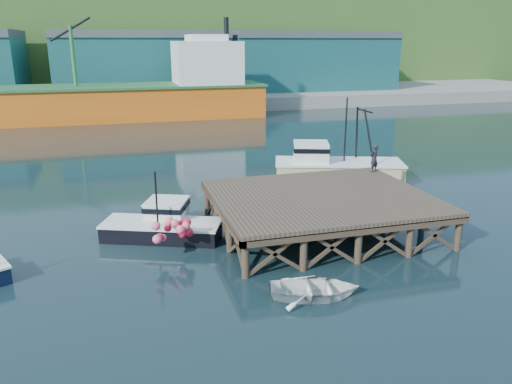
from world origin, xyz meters
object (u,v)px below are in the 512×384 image
object	(u,v)px
boat_black	(163,224)
dockworker	(374,158)
trawler	(336,166)
dinghy	(315,289)

from	to	relation	value
boat_black	dockworker	xyz separation A→B (m)	(14.18, 2.39, 2.32)
trawler	dockworker	size ratio (longest dim) A/B	5.52
boat_black	trawler	distance (m)	15.89
boat_black	trawler	bearing A→B (deg)	50.79
boat_black	dockworker	world-z (taller)	boat_black
boat_black	dockworker	distance (m)	14.57
boat_black	dockworker	bearing A→B (deg)	31.70
dockworker	trawler	bearing A→B (deg)	-110.25
boat_black	trawler	world-z (taller)	trawler
dinghy	dockworker	size ratio (longest dim) A/B	2.05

